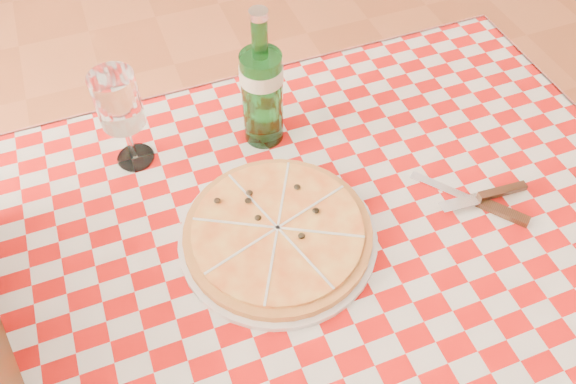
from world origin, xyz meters
name	(u,v)px	position (x,y,z in m)	size (l,w,h in m)	color
dining_table	(309,264)	(0.00, 0.00, 0.66)	(1.20, 0.80, 0.75)	brown
tablecloth	(311,236)	(0.00, 0.00, 0.75)	(1.30, 0.90, 0.01)	#B00D0A
pizza_plate	(278,232)	(-0.06, 0.01, 0.78)	(0.35, 0.35, 0.04)	gold
water_bottle	(262,80)	(0.00, 0.26, 0.90)	(0.08, 0.08, 0.29)	#175F22
wine_glass	(124,121)	(-0.25, 0.29, 0.86)	(0.08, 0.08, 0.21)	white
cutlery	(478,199)	(0.31, -0.04, 0.77)	(0.24, 0.20, 0.03)	silver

